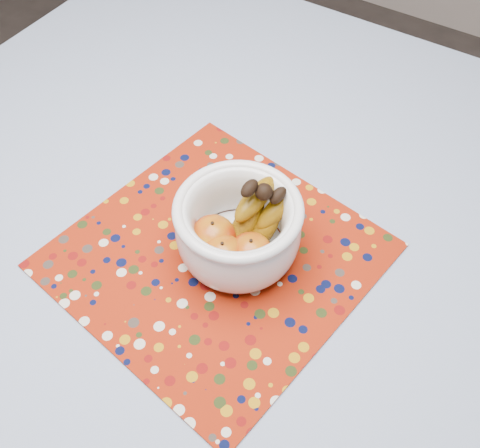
% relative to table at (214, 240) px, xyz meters
% --- Properties ---
extents(table, '(1.20, 1.20, 0.75)m').
position_rel_table_xyz_m(table, '(0.00, 0.00, 0.00)').
color(table, brown).
rests_on(table, ground).
extents(tablecloth, '(1.32, 1.32, 0.01)m').
position_rel_table_xyz_m(tablecloth, '(0.00, 0.00, 0.08)').
color(tablecloth, slate).
rests_on(tablecloth, table).
extents(placemat, '(0.50, 0.50, 0.00)m').
position_rel_table_xyz_m(placemat, '(0.06, -0.07, 0.09)').
color(placemat, maroon).
rests_on(placemat, tablecloth).
extents(fruit_bowl, '(0.19, 0.20, 0.15)m').
position_rel_table_xyz_m(fruit_bowl, '(0.09, -0.05, 0.16)').
color(fruit_bowl, white).
rests_on(fruit_bowl, placemat).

